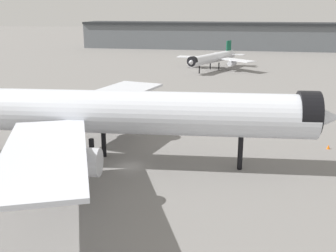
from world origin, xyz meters
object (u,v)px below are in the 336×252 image
(traffic_cone_near_nose, at_px, (328,147))
(baggage_tug_wing, at_px, (62,105))
(airliner_far_taxiway, at_px, (213,58))
(airliner_near_gate, at_px, (113,113))

(traffic_cone_near_nose, bearing_deg, baggage_tug_wing, 157.66)
(airliner_far_taxiway, distance_m, baggage_tug_wing, 73.08)
(airliner_far_taxiway, relative_size, baggage_tug_wing, 9.07)
(airliner_near_gate, xyz_separation_m, airliner_far_taxiway, (13.83, 96.86, -3.38))
(traffic_cone_near_nose, bearing_deg, airliner_near_gate, -162.30)
(airliner_near_gate, height_order, baggage_tug_wing, airliner_near_gate)
(airliner_far_taxiway, relative_size, traffic_cone_near_nose, 46.10)
(airliner_far_taxiway, height_order, traffic_cone_near_nose, airliner_far_taxiway)
(airliner_near_gate, relative_size, traffic_cone_near_nose, 88.90)
(airliner_near_gate, distance_m, baggage_tug_wing, 38.11)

